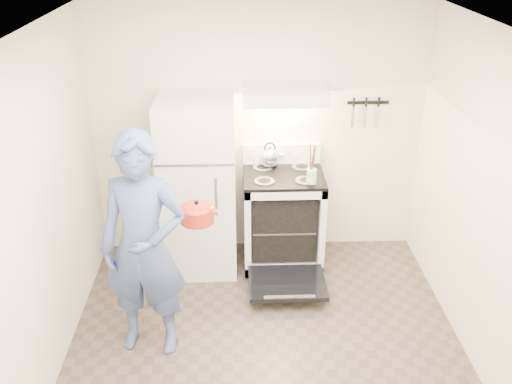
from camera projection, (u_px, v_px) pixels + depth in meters
floor at (267, 362)px, 4.48m from camera, size 3.60×3.60×0.00m
back_wall at (258, 133)px, 5.55m from camera, size 3.20×0.02×2.50m
refrigerator at (198, 186)px, 5.39m from camera, size 0.70×0.70×1.70m
stove_body at (283, 220)px, 5.61m from camera, size 0.76×0.65×0.92m
cooktop at (284, 176)px, 5.40m from camera, size 0.76×0.65×0.03m
backsplash at (282, 153)px, 5.61m from camera, size 0.76×0.07×0.20m
oven_door at (287, 283)px, 5.22m from camera, size 0.70×0.54×0.04m
oven_rack at (283, 222)px, 5.62m from camera, size 0.60×0.52×0.01m
range_hood at (285, 94)px, 5.13m from camera, size 0.76×0.50×0.12m
knife_strip at (368, 102)px, 5.44m from camera, size 0.40×0.02×0.03m
pizza_stone at (274, 220)px, 5.62m from camera, size 0.30×0.30×0.02m
tea_kettle at (270, 155)px, 5.50m from camera, size 0.21×0.17×0.25m
utensil_jar at (312, 176)px, 5.13m from camera, size 0.11×0.11×0.13m
person at (144, 248)px, 4.27m from camera, size 0.72×0.52×1.82m
dutch_oven at (197, 215)px, 4.59m from camera, size 0.34×0.27×0.23m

